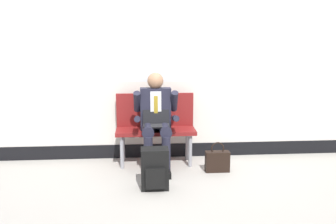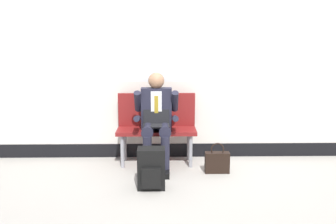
{
  "view_description": "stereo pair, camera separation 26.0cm",
  "coord_description": "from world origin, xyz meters",
  "px_view_note": "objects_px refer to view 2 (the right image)",
  "views": [
    {
      "loc": [
        -0.49,
        -4.17,
        1.6
      ],
      "look_at": [
        -0.15,
        0.23,
        0.75
      ],
      "focal_mm": 37.99,
      "sensor_mm": 36.0,
      "label": 1
    },
    {
      "loc": [
        -0.23,
        -4.19,
        1.6
      ],
      "look_at": [
        -0.15,
        0.23,
        0.75
      ],
      "focal_mm": 37.99,
      "sensor_mm": 36.0,
      "label": 2
    }
  ],
  "objects_px": {
    "person_seated": "(156,118)",
    "handbag": "(217,162)",
    "bench_with_person": "(157,123)",
    "backpack": "(151,169)"
  },
  "relations": [
    {
      "from": "bench_with_person",
      "to": "handbag",
      "type": "bearing_deg",
      "value": -29.57
    },
    {
      "from": "bench_with_person",
      "to": "person_seated",
      "type": "relative_size",
      "value": 0.85
    },
    {
      "from": "person_seated",
      "to": "handbag",
      "type": "bearing_deg",
      "value": -16.91
    },
    {
      "from": "handbag",
      "to": "bench_with_person",
      "type": "bearing_deg",
      "value": 150.43
    },
    {
      "from": "person_seated",
      "to": "backpack",
      "type": "xyz_separation_m",
      "value": [
        -0.05,
        -0.71,
        -0.43
      ]
    },
    {
      "from": "bench_with_person",
      "to": "person_seated",
      "type": "distance_m",
      "value": 0.23
    },
    {
      "from": "bench_with_person",
      "to": "person_seated",
      "type": "height_order",
      "value": "person_seated"
    },
    {
      "from": "person_seated",
      "to": "handbag",
      "type": "relative_size",
      "value": 3.19
    },
    {
      "from": "person_seated",
      "to": "backpack",
      "type": "height_order",
      "value": "person_seated"
    },
    {
      "from": "person_seated",
      "to": "backpack",
      "type": "distance_m",
      "value": 0.83
    }
  ]
}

